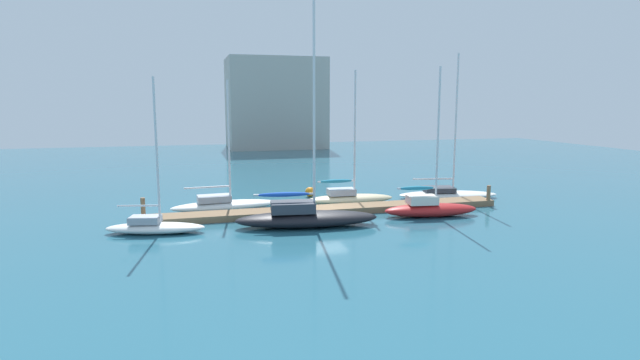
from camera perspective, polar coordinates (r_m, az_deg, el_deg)
ground_plane at (r=34.40m, az=0.88°, el=-3.79°), size 120.00×120.00×0.00m
dock_pier at (r=34.35m, az=0.88°, el=-3.44°), size 24.83×1.90×0.43m
dock_piling_near_end at (r=33.84m, az=-19.50°, el=-3.19°), size 0.28×0.28×1.52m
dock_piling_far_end at (r=38.60m, az=18.63°, el=-1.71°), size 0.28×0.28×1.52m
sailboat_0 at (r=30.65m, az=-18.36°, el=-4.92°), size 5.89×2.83×8.94m
sailboat_1 at (r=35.83m, az=-10.89°, el=-2.66°), size 7.64×2.54×9.04m
sailboat_2 at (r=30.57m, az=-1.70°, el=-4.09°), size 8.96×3.46×14.00m
sailboat_3 at (r=37.47m, az=3.27°, el=-1.90°), size 6.76×2.11×9.83m
sailboat_4 at (r=34.09m, az=12.37°, el=-3.05°), size 6.50×2.51×9.79m
sailboat_5 at (r=40.86m, az=14.26°, el=-1.41°), size 8.14×3.84×11.24m
mooring_buoy_orange at (r=40.19m, az=-1.13°, el=-1.37°), size 0.80×0.80×0.80m
harbor_building_distant at (r=84.53m, az=-5.10°, el=8.67°), size 15.71×10.83×14.70m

